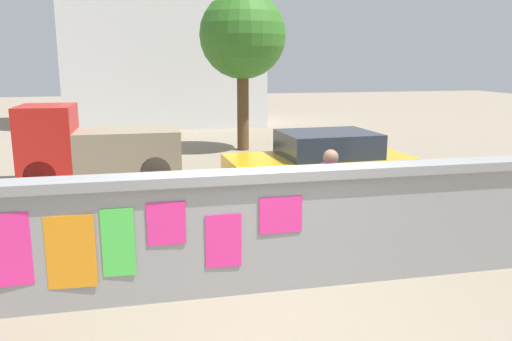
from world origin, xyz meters
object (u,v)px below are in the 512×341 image
object	(u,v)px
auto_rickshaw_truck	(93,145)
bicycle_near	(174,233)
tree_roadside	(243,37)
car_parked	(320,164)
motorcycle	(40,224)
person_walking	(330,193)

from	to	relation	value
auto_rickshaw_truck	bicycle_near	world-z (taller)	auto_rickshaw_truck
auto_rickshaw_truck	tree_roadside	size ratio (longest dim) A/B	0.73
car_parked	bicycle_near	world-z (taller)	car_parked
car_parked	bicycle_near	xyz separation A→B (m)	(-3.22, -2.69, -0.37)
auto_rickshaw_truck	motorcycle	xyz separation A→B (m)	(-0.42, -4.63, -0.44)
tree_roadside	motorcycle	bearing A→B (deg)	-119.58
car_parked	motorcycle	bearing A→B (deg)	-157.45
bicycle_near	person_walking	world-z (taller)	person_walking
auto_rickshaw_truck	person_walking	xyz separation A→B (m)	(3.73, -5.70, 0.09)
bicycle_near	tree_roadside	world-z (taller)	tree_roadside
motorcycle	bicycle_near	size ratio (longest dim) A/B	1.11
motorcycle	tree_roadside	world-z (taller)	tree_roadside
person_walking	motorcycle	bearing A→B (deg)	165.46
car_parked	bicycle_near	size ratio (longest dim) A/B	2.27
auto_rickshaw_truck	motorcycle	size ratio (longest dim) A/B	1.92
car_parked	bicycle_near	distance (m)	4.21
tree_roadside	car_parked	bearing A→B (deg)	-86.05
car_parked	person_walking	size ratio (longest dim) A/B	2.39
car_parked	motorcycle	world-z (taller)	car_parked
person_walking	auto_rickshaw_truck	bearing A→B (deg)	123.21
person_walking	tree_roadside	distance (m)	9.79
motorcycle	person_walking	xyz separation A→B (m)	(4.16, -1.08, 0.52)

